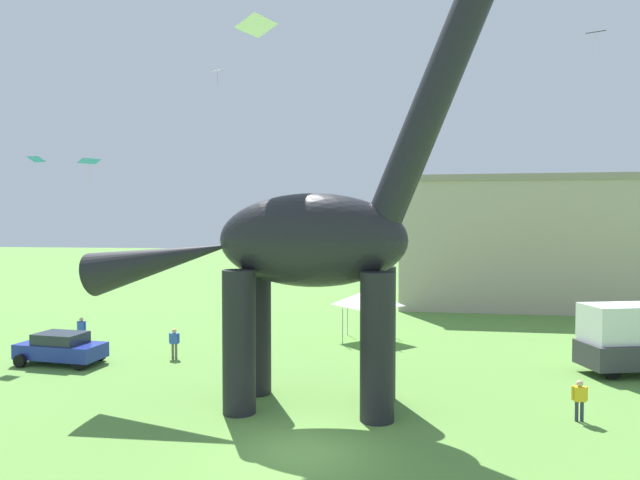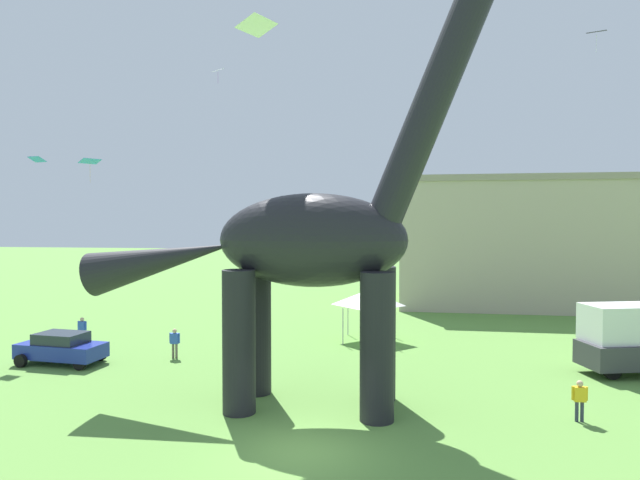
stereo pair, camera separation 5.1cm
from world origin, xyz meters
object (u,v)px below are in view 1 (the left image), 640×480
Objects in this scene: person_photographer at (82,328)px; kite_trailing at (217,70)px; parked_sedan_left at (61,348)px; kite_high_left at (256,26)px; parked_box_truck at (640,339)px; kite_far_left at (89,161)px; person_watching_child at (580,396)px; dinosaur_sculpture at (310,240)px; kite_mid_center at (36,159)px; festival_canopy_tent at (368,298)px; kite_high_right at (596,32)px; person_near_flyer at (174,340)px; person_vendor_side at (247,337)px.

kite_trailing reaches higher than person_photographer.
kite_high_left is (9.82, 0.71, 15.42)m from parked_sedan_left.
parked_sedan_left is 18.74m from kite_trailing.
kite_far_left is (-32.25, 7.82, 9.54)m from parked_box_truck.
person_watching_child is 1.53× the size of kite_trailing.
parked_sedan_left is at bearing 169.71° from parked_box_truck.
parked_sedan_left is (-13.20, 4.06, -5.52)m from dinosaur_sculpture.
kite_high_left is 15.54m from kite_mid_center.
kite_trailing is (-17.82, 13.05, 15.68)m from person_watching_child.
kite_mid_center reaches higher than parked_box_truck.
festival_canopy_tent reaches higher than person_photographer.
kite_mid_center is at bearing -174.84° from kite_high_right.
dinosaur_sculpture is 11.50m from kite_high_left.
parked_box_truck is 2.83× the size of kite_high_left.
dinosaur_sculpture reaches higher than person_watching_child.
person_near_flyer is at bearing -40.45° from kite_far_left.
kite_high_left is (-3.38, 4.78, 9.90)m from dinosaur_sculpture.
person_photographer is 12.26m from kite_far_left.
parked_box_truck is 27.68m from kite_trailing.
parked_box_truck reaches higher than person_near_flyer.
parked_box_truck is at bearing 64.44° from person_photographer.
person_watching_child is at bearing -36.21° from kite_trailing.
parked_sedan_left is 4.74m from person_photographer.
kite_far_left is at bearing 140.07° from dinosaur_sculpture.
kite_far_left is at bearing 173.96° from kite_high_right.
kite_far_left is at bearing 94.86° from kite_mid_center.
parked_sedan_left is 1.38× the size of festival_canopy_tent.
dinosaur_sculpture is 11.50× the size of person_near_flyer.
person_photographer is at bearing -62.69° from kite_far_left.
kite_far_left is 1.71× the size of kite_trailing.
kite_far_left is at bearing 171.18° from kite_trailing.
kite_high_right is (12.17, -0.70, 14.61)m from festival_canopy_tent.
kite_high_left is (-16.96, -6.28, -0.93)m from kite_high_right.
parked_box_truck reaches higher than person_watching_child.
kite_trailing is at bearing 65.53° from parked_sedan_left.
festival_canopy_tent is at bearing 10.51° from kite_mid_center.
kite_mid_center is at bearing -106.79° from person_photographer.
kite_high_left is at bearing -124.46° from festival_canopy_tent.
kite_trailing is at bearing 2.28° from person_watching_child.
kite_high_left is at bearing 50.36° from person_photographer.
parked_sedan_left is 2.86× the size of person_near_flyer.
kite_high_right reaches higher than parked_sedan_left.
person_vendor_side is at bearing -53.68° from kite_trailing.
parked_sedan_left is 18.29m from kite_high_left.
parked_sedan_left is 4.13× the size of person_vendor_side.
person_watching_child is 20.72m from kite_high_left.
kite_high_left reaches higher than person_photographer.
festival_canopy_tent is at bearing 149.47° from person_near_flyer.
person_photographer is at bearing -168.66° from festival_canopy_tent.
kite_high_left reaches higher than parked_sedan_left.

